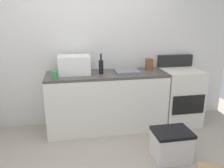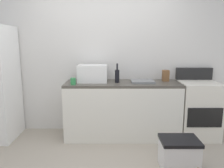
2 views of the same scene
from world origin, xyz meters
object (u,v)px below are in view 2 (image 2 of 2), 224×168
(stove_oven, at_px, (196,108))
(knife_block, at_px, (165,76))
(microwave, at_px, (92,73))
(storage_bin, at_px, (178,153))
(wine_bottle, at_px, (116,76))
(coffee_mug, at_px, (72,81))

(stove_oven, bearing_deg, knife_block, 168.85)
(stove_oven, distance_m, microwave, 1.79)
(storage_bin, bearing_deg, wine_bottle, 128.20)
(wine_bottle, height_order, storage_bin, wine_bottle)
(knife_block, xyz_separation_m, storage_bin, (-0.05, -1.07, -0.80))
(stove_oven, xyz_separation_m, wine_bottle, (-1.30, -0.03, 0.54))
(coffee_mug, relative_size, storage_bin, 0.22)
(stove_oven, relative_size, knife_block, 6.11)
(coffee_mug, height_order, storage_bin, coffee_mug)
(stove_oven, relative_size, storage_bin, 2.39)
(microwave, relative_size, coffee_mug, 4.60)
(coffee_mug, height_order, knife_block, knife_block)
(knife_block, height_order, storage_bin, knife_block)
(wine_bottle, height_order, knife_block, wine_bottle)
(stove_oven, height_order, storage_bin, stove_oven)
(microwave, relative_size, storage_bin, 1.00)
(wine_bottle, height_order, coffee_mug, wine_bottle)
(storage_bin, bearing_deg, stove_oven, 59.56)
(knife_block, bearing_deg, stove_oven, -11.15)
(microwave, height_order, knife_block, microwave)
(wine_bottle, xyz_separation_m, knife_block, (0.79, 0.13, -0.02))
(microwave, relative_size, wine_bottle, 1.53)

